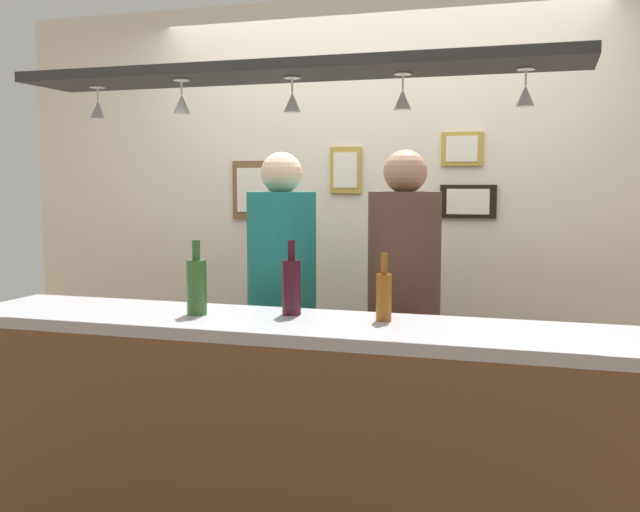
# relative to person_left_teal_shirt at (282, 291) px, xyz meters

# --- Properties ---
(back_wall) EXTENTS (4.40, 0.06, 2.60)m
(back_wall) POSITION_rel_person_left_teal_shirt_xyz_m (0.29, 0.70, 0.26)
(back_wall) COLOR silver
(back_wall) RESTS_ON ground_plane
(bar_counter) EXTENTS (2.70, 0.55, 1.04)m
(bar_counter) POSITION_rel_person_left_teal_shirt_xyz_m (0.29, -0.90, -0.34)
(bar_counter) COLOR #99999E
(bar_counter) RESTS_ON ground_plane
(overhead_glass_rack) EXTENTS (2.20, 0.36, 0.04)m
(overhead_glass_rack) POSITION_rel_person_left_teal_shirt_xyz_m (0.29, -0.70, 0.95)
(overhead_glass_rack) COLOR black
(hanging_wineglass_far_left) EXTENTS (0.07, 0.07, 0.13)m
(hanging_wineglass_far_left) POSITION_rel_person_left_teal_shirt_xyz_m (-0.58, -0.66, 0.84)
(hanging_wineglass_far_left) COLOR silver
(hanging_wineglass_far_left) RESTS_ON overhead_glass_rack
(hanging_wineglass_left) EXTENTS (0.07, 0.07, 0.13)m
(hanging_wineglass_left) POSITION_rel_person_left_teal_shirt_xyz_m (-0.14, -0.75, 0.84)
(hanging_wineglass_left) COLOR silver
(hanging_wineglass_left) RESTS_ON overhead_glass_rack
(hanging_wineglass_center_left) EXTENTS (0.07, 0.07, 0.13)m
(hanging_wineglass_center_left) POSITION_rel_person_left_teal_shirt_xyz_m (0.30, -0.68, 0.84)
(hanging_wineglass_center_left) COLOR silver
(hanging_wineglass_center_left) RESTS_ON overhead_glass_rack
(hanging_wineglass_center) EXTENTS (0.07, 0.07, 0.13)m
(hanging_wineglass_center) POSITION_rel_person_left_teal_shirt_xyz_m (0.72, -0.65, 0.84)
(hanging_wineglass_center) COLOR silver
(hanging_wineglass_center) RESTS_ON overhead_glass_rack
(hanging_wineglass_center_right) EXTENTS (0.07, 0.07, 0.13)m
(hanging_wineglass_center_right) POSITION_rel_person_left_teal_shirt_xyz_m (1.15, -0.63, 0.84)
(hanging_wineglass_center_right) COLOR silver
(hanging_wineglass_center_right) RESTS_ON overhead_glass_rack
(person_left_teal_shirt) EXTENTS (0.34, 0.34, 1.72)m
(person_left_teal_shirt) POSITION_rel_person_left_teal_shirt_xyz_m (0.00, 0.00, 0.00)
(person_left_teal_shirt) COLOR #2D334C
(person_left_teal_shirt) RESTS_ON ground_plane
(person_middle_brown_shirt) EXTENTS (0.34, 0.34, 1.72)m
(person_middle_brown_shirt) POSITION_rel_person_left_teal_shirt_xyz_m (0.61, -0.00, 0.00)
(person_middle_brown_shirt) COLOR #2D334C
(person_middle_brown_shirt) RESTS_ON ground_plane
(bottle_beer_amber_tall) EXTENTS (0.06, 0.06, 0.26)m
(bottle_beer_amber_tall) POSITION_rel_person_left_teal_shirt_xyz_m (0.65, -0.65, 0.10)
(bottle_beer_amber_tall) COLOR brown
(bottle_beer_amber_tall) RESTS_ON bar_counter
(bottle_champagne_green) EXTENTS (0.08, 0.08, 0.30)m
(bottle_champagne_green) POSITION_rel_person_left_teal_shirt_xyz_m (-0.09, -0.74, 0.12)
(bottle_champagne_green) COLOR #2D5623
(bottle_champagne_green) RESTS_ON bar_counter
(bottle_wine_dark_red) EXTENTS (0.08, 0.08, 0.30)m
(bottle_wine_dark_red) POSITION_rel_person_left_teal_shirt_xyz_m (0.27, -0.63, 0.12)
(bottle_wine_dark_red) COLOR #380F19
(bottle_wine_dark_red) RESTS_ON bar_counter
(picture_frame_lower_pair) EXTENTS (0.30, 0.02, 0.18)m
(picture_frame_lower_pair) POSITION_rel_person_left_teal_shirt_xyz_m (0.83, 0.66, 0.43)
(picture_frame_lower_pair) COLOR black
(picture_frame_lower_pair) RESTS_ON back_wall
(picture_frame_upper_small) EXTENTS (0.22, 0.02, 0.18)m
(picture_frame_upper_small) POSITION_rel_person_left_teal_shirt_xyz_m (0.79, 0.66, 0.71)
(picture_frame_upper_small) COLOR #B29338
(picture_frame_upper_small) RESTS_ON back_wall
(picture_frame_crest) EXTENTS (0.18, 0.02, 0.26)m
(picture_frame_crest) POSITION_rel_person_left_teal_shirt_xyz_m (0.14, 0.66, 0.60)
(picture_frame_crest) COLOR #B29338
(picture_frame_crest) RESTS_ON back_wall
(picture_frame_caricature) EXTENTS (0.26, 0.02, 0.34)m
(picture_frame_caricature) POSITION_rel_person_left_teal_shirt_xyz_m (-0.42, 0.66, 0.49)
(picture_frame_caricature) COLOR brown
(picture_frame_caricature) RESTS_ON back_wall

